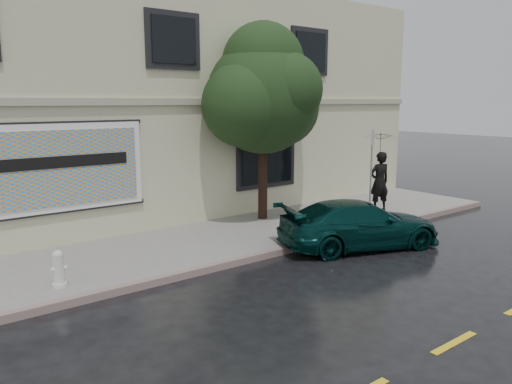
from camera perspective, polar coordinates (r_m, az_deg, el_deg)
ground at (r=10.47m, az=4.76°, el=-9.90°), size 90.00×90.00×0.00m
sidewalk at (r=12.89m, az=-5.12°, el=-5.63°), size 20.00×3.50×0.15m
curb at (r=11.52m, az=-0.34°, el=-7.54°), size 20.00×0.18×0.16m
road_marking at (r=8.45m, az=21.71°, el=-15.71°), size 19.00×0.12×0.01m
building at (r=17.51m, az=-15.73°, el=9.60°), size 20.00×8.12×7.00m
billboard at (r=12.69m, az=-21.73°, el=2.55°), size 4.30×0.16×2.20m
car at (r=12.70m, az=11.74°, el=-3.62°), size 4.46×3.08×1.19m
pedestrian at (r=16.23m, az=13.93°, el=1.14°), size 0.79×0.62×1.91m
umbrella at (r=16.08m, az=14.14°, el=5.94°), size 1.17×1.17×0.82m
street_tree at (r=14.60m, az=0.80°, el=10.73°), size 3.26×3.26×5.20m
fire_hydrant at (r=10.22m, az=-21.63°, el=-8.18°), size 0.29×0.27×0.71m
sign_pole at (r=15.74m, az=13.05°, el=3.15°), size 0.31×0.13×2.61m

